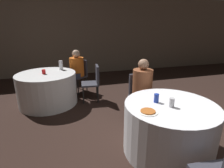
% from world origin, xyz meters
% --- Properties ---
extents(ground_plane, '(16.00, 16.00, 0.00)m').
position_xyz_m(ground_plane, '(0.00, 0.00, 0.00)').
color(ground_plane, black).
extents(wall_back, '(16.00, 0.06, 2.80)m').
position_xyz_m(wall_back, '(0.00, 4.90, 1.40)').
color(wall_back, '#7A6B5B').
rests_on(wall_back, ground_plane).
extents(table_near, '(1.25, 1.25, 0.73)m').
position_xyz_m(table_near, '(-0.14, 0.09, 0.36)').
color(table_near, silver).
rests_on(table_near, ground_plane).
extents(table_far, '(1.30, 1.30, 0.73)m').
position_xyz_m(table_far, '(-1.87, 2.29, 0.36)').
color(table_far, white).
rests_on(table_far, ground_plane).
extents(chair_near_north, '(0.41, 0.42, 0.87)m').
position_xyz_m(chair_near_north, '(-0.10, 1.13, 0.52)').
color(chair_near_north, '#383842').
rests_on(chair_near_north, ground_plane).
extents(chair_far_east, '(0.45, 0.44, 0.87)m').
position_xyz_m(chair_far_east, '(-0.81, 2.18, 0.52)').
color(chair_far_east, '#383842').
rests_on(chair_far_east, ground_plane).
extents(chair_far_northeast, '(0.56, 0.56, 0.87)m').
position_xyz_m(chair_far_northeast, '(-1.05, 2.98, 0.52)').
color(chair_far_northeast, '#383842').
rests_on(chair_far_northeast, ground_plane).
extents(person_floral_shirt, '(0.36, 0.52, 1.18)m').
position_xyz_m(person_floral_shirt, '(-0.11, 0.97, 0.61)').
color(person_floral_shirt, '#282828').
rests_on(person_floral_shirt, ground_plane).
extents(person_orange_shirt, '(0.51, 0.50, 1.15)m').
position_xyz_m(person_orange_shirt, '(-1.17, 2.88, 0.60)').
color(person_orange_shirt, '#33384C').
rests_on(person_orange_shirt, ground_plane).
extents(pizza_plate_near, '(0.24, 0.24, 0.02)m').
position_xyz_m(pizza_plate_near, '(-0.54, -0.02, 0.74)').
color(pizza_plate_near, white).
rests_on(pizza_plate_near, table_near).
extents(soda_can_silver, '(0.07, 0.07, 0.12)m').
position_xyz_m(soda_can_silver, '(-0.18, 0.02, 0.79)').
color(soda_can_silver, silver).
rests_on(soda_can_silver, table_near).
extents(soda_can_blue, '(0.07, 0.07, 0.12)m').
position_xyz_m(soda_can_blue, '(-0.30, 0.21, 0.79)').
color(soda_can_blue, '#1E38A5').
rests_on(soda_can_blue, table_near).
extents(bottle_far, '(0.09, 0.09, 0.22)m').
position_xyz_m(bottle_far, '(-1.53, 2.57, 0.84)').
color(bottle_far, white).
rests_on(bottle_far, table_far).
extents(cup_far, '(0.08, 0.08, 0.10)m').
position_xyz_m(cup_far, '(-1.90, 2.25, 0.78)').
color(cup_far, red).
rests_on(cup_far, table_far).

